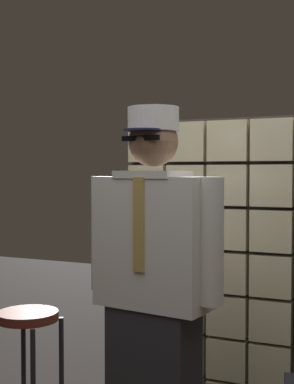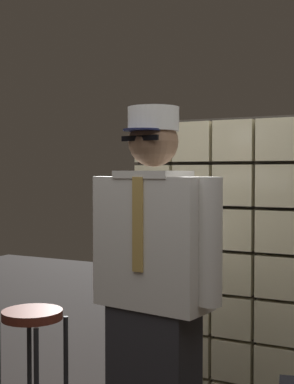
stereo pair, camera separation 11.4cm
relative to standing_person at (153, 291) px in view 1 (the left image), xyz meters
name	(u,v)px [view 1 (the left image)]	position (x,y,z in m)	size (l,w,h in m)	color
glass_block_wall	(250,274)	(0.25, 0.84, -0.04)	(1.60, 0.10, 1.86)	beige
standing_person	(153,291)	(0.00, 0.00, 0.00)	(0.73, 0.34, 1.82)	#28282D
bar_stool	(28,345)	(-0.81, 0.10, -0.40)	(0.34, 0.34, 0.74)	#592319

